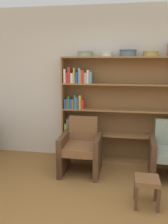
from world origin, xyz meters
TOP-DOWN VIEW (x-y plane):
  - wall_back at (0.00, 2.35)m, footprint 12.00×0.06m
  - bookshelf at (0.20, 2.18)m, footprint 2.27×0.30m
  - bowl_olive at (-0.33, 2.16)m, footprint 0.27×0.27m
  - bowl_slate at (0.04, 2.16)m, footprint 0.21×0.21m
  - bowl_copper at (0.40, 2.16)m, footprint 0.30×0.30m
  - bowl_brass at (0.77, 2.16)m, footprint 0.27×0.27m
  - armchair_leather at (-0.31, 1.62)m, footprint 0.65×0.69m
  - footstool at (0.68, 0.76)m, footprint 0.30×0.30m

SIDE VIEW (x-z plane):
  - footstool at x=0.68m, z-range 0.11..0.48m
  - armchair_leather at x=-0.31m, z-range -0.04..0.83m
  - bookshelf at x=0.20m, z-range -0.01..1.85m
  - wall_back at x=0.00m, z-range 0.00..2.75m
  - bowl_slate at x=0.04m, z-range 1.88..1.95m
  - bowl_brass at x=0.77m, z-range 1.88..1.96m
  - bowl_olive at x=-0.33m, z-range 1.88..1.97m
  - bowl_copper at x=0.40m, z-range 1.88..1.99m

